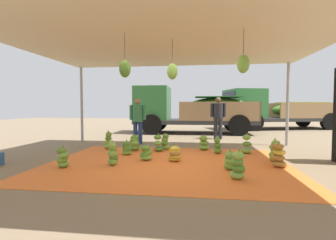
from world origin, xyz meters
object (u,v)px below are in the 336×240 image
at_px(banana_bunch_3, 158,144).
at_px(worker_0, 138,117).
at_px(banana_bunch_0, 238,166).
at_px(banana_bunch_9, 108,141).
at_px(cargo_truck_main, 191,110).
at_px(banana_bunch_14, 113,154).
at_px(banana_bunch_8, 134,143).
at_px(banana_bunch_1, 204,143).
at_px(banana_bunch_2, 175,154).
at_px(banana_bunch_11, 127,149).
at_px(banana_bunch_10, 275,152).
at_px(worker_1, 218,115).
at_px(banana_bunch_7, 230,161).
at_px(banana_bunch_15, 247,145).
at_px(banana_bunch_13, 279,156).
at_px(banana_bunch_5, 63,158).
at_px(cargo_truck_far, 276,110).
at_px(banana_bunch_6, 165,142).
at_px(banana_bunch_12, 146,153).
at_px(banana_bunch_4, 218,146).

height_order(banana_bunch_3, worker_0, worker_0).
height_order(banana_bunch_0, banana_bunch_9, banana_bunch_9).
relative_size(cargo_truck_main, worker_0, 3.69).
bearing_deg(banana_bunch_14, banana_bunch_8, 90.20).
distance_m(banana_bunch_1, banana_bunch_2, 1.89).
distance_m(banana_bunch_3, banana_bunch_11, 1.04).
distance_m(banana_bunch_1, banana_bunch_3, 1.43).
bearing_deg(banana_bunch_8, worker_0, 100.35).
distance_m(banana_bunch_10, banana_bunch_11, 3.87).
bearing_deg(banana_bunch_11, worker_1, 54.78).
xyz_separation_m(banana_bunch_7, banana_bunch_8, (-2.63, 2.01, 0.04)).
bearing_deg(banana_bunch_2, banana_bunch_15, 33.89).
xyz_separation_m(banana_bunch_0, banana_bunch_1, (-0.58, 3.10, -0.04)).
height_order(banana_bunch_8, worker_0, worker_0).
distance_m(banana_bunch_2, banana_bunch_13, 2.38).
bearing_deg(banana_bunch_5, banana_bunch_2, 21.83).
distance_m(banana_bunch_7, cargo_truck_far, 11.47).
bearing_deg(cargo_truck_far, banana_bunch_2, -117.58).
bearing_deg(banana_bunch_6, banana_bunch_12, -99.28).
bearing_deg(banana_bunch_2, cargo_truck_far, 62.42).
bearing_deg(worker_1, banana_bunch_13, -78.38).
xyz_separation_m(banana_bunch_2, banana_bunch_7, (1.25, -0.67, 0.01)).
bearing_deg(banana_bunch_9, worker_1, 39.63).
bearing_deg(banana_bunch_7, banana_bunch_3, 133.33).
relative_size(banana_bunch_0, worker_1, 0.32).
distance_m(banana_bunch_15, worker_0, 3.97).
xyz_separation_m(banana_bunch_6, cargo_truck_far, (5.72, 8.37, 0.93)).
distance_m(banana_bunch_10, cargo_truck_main, 7.05).
height_order(banana_bunch_8, banana_bunch_9, banana_bunch_9).
relative_size(banana_bunch_4, cargo_truck_far, 0.07).
relative_size(banana_bunch_5, banana_bunch_14, 0.86).
xyz_separation_m(banana_bunch_10, banana_bunch_12, (-3.17, -0.23, -0.07)).
bearing_deg(banana_bunch_9, banana_bunch_13, -21.17).
distance_m(banana_bunch_0, worker_0, 5.18).
distance_m(banana_bunch_4, banana_bunch_7, 1.84).
bearing_deg(banana_bunch_6, banana_bunch_14, -111.81).
bearing_deg(banana_bunch_2, banana_bunch_14, -156.67).
bearing_deg(cargo_truck_far, banana_bunch_10, -106.08).
bearing_deg(banana_bunch_4, banana_bunch_12, -148.81).
bearing_deg(banana_bunch_2, worker_1, 73.45).
bearing_deg(banana_bunch_12, banana_bunch_11, 138.90).
bearing_deg(banana_bunch_2, banana_bunch_8, 135.75).
height_order(banana_bunch_14, banana_bunch_15, banana_bunch_15).
bearing_deg(banana_bunch_9, banana_bunch_14, -66.55).
xyz_separation_m(banana_bunch_6, banana_bunch_12, (-0.26, -1.62, -0.06)).
bearing_deg(banana_bunch_4, banana_bunch_2, -133.57).
bearing_deg(cargo_truck_main, banana_bunch_15, -71.88).
relative_size(banana_bunch_13, banana_bunch_15, 0.98).
bearing_deg(cargo_truck_far, worker_0, -133.68).
relative_size(banana_bunch_14, worker_1, 0.33).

